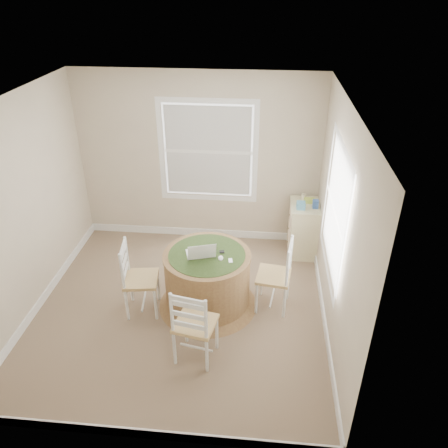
# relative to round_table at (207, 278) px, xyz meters

# --- Properties ---
(room) EXTENTS (3.64, 3.64, 2.64)m
(room) POSITION_rel_round_table_xyz_m (-0.17, 0.04, 0.88)
(room) COLOR #93765D
(room) RESTS_ON ground
(round_table) EXTENTS (1.25, 1.25, 0.77)m
(round_table) POSITION_rel_round_table_xyz_m (0.00, 0.00, 0.00)
(round_table) COLOR olive
(round_table) RESTS_ON ground
(chair_left) EXTENTS (0.45, 0.47, 0.95)m
(chair_left) POSITION_rel_round_table_xyz_m (-0.79, -0.18, 0.06)
(chair_left) COLOR white
(chair_left) RESTS_ON ground
(chair_near) EXTENTS (0.49, 0.47, 0.95)m
(chair_near) POSITION_rel_round_table_xyz_m (-0.01, -0.88, 0.06)
(chair_near) COLOR white
(chair_near) RESTS_ON ground
(chair_right) EXTENTS (0.46, 0.47, 0.95)m
(chair_right) POSITION_rel_round_table_xyz_m (0.82, 0.05, 0.06)
(chair_right) COLOR white
(chair_right) RESTS_ON ground
(laptop) EXTENTS (0.41, 0.38, 0.23)m
(laptop) POSITION_rel_round_table_xyz_m (-0.07, -0.03, 0.38)
(laptop) COLOR white
(laptop) RESTS_ON round_table
(mouse) EXTENTS (0.08, 0.11, 0.03)m
(mouse) POSITION_rel_round_table_xyz_m (0.17, -0.07, 0.36)
(mouse) COLOR white
(mouse) RESTS_ON round_table
(phone) EXTENTS (0.06, 0.10, 0.02)m
(phone) POSITION_rel_round_table_xyz_m (0.29, -0.11, 0.35)
(phone) COLOR #B7BABF
(phone) RESTS_ON round_table
(keys) EXTENTS (0.07, 0.06, 0.02)m
(keys) POSITION_rel_round_table_xyz_m (0.18, 0.06, 0.35)
(keys) COLOR black
(keys) RESTS_ON round_table
(corner_chest) EXTENTS (0.45, 0.61, 0.80)m
(corner_chest) POSITION_rel_round_table_xyz_m (1.27, 1.36, -0.02)
(corner_chest) COLOR beige
(corner_chest) RESTS_ON ground
(tissue_box) EXTENTS (0.12, 0.12, 0.10)m
(tissue_box) POSITION_rel_round_table_xyz_m (1.18, 1.23, 0.43)
(tissue_box) COLOR #57A0C8
(tissue_box) RESTS_ON corner_chest
(box_yellow) EXTENTS (0.15, 0.10, 0.06)m
(box_yellow) POSITION_rel_round_table_xyz_m (1.32, 1.44, 0.41)
(box_yellow) COLOR #C6DC4D
(box_yellow) RESTS_ON corner_chest
(box_blue) EXTENTS (0.08, 0.08, 0.12)m
(box_blue) POSITION_rel_round_table_xyz_m (1.39, 1.27, 0.44)
(box_blue) COLOR #365CA3
(box_blue) RESTS_ON corner_chest
(cup_cream) EXTENTS (0.07, 0.07, 0.09)m
(cup_cream) POSITION_rel_round_table_xyz_m (1.24, 1.53, 0.43)
(cup_cream) COLOR beige
(cup_cream) RESTS_ON corner_chest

